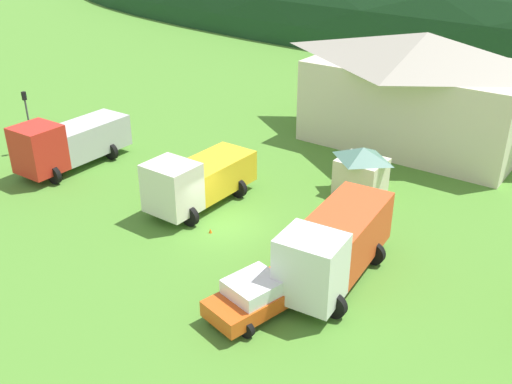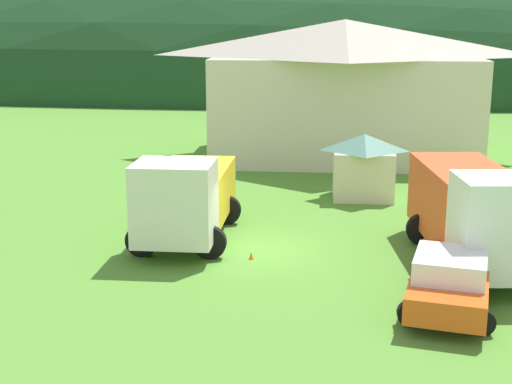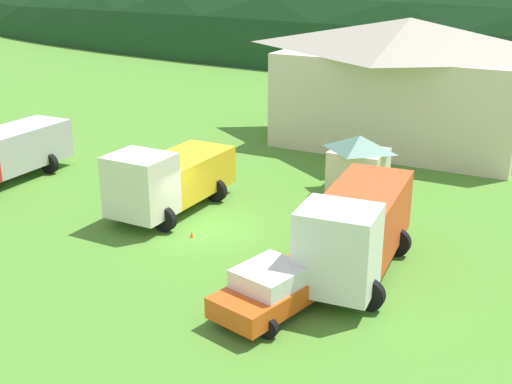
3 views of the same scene
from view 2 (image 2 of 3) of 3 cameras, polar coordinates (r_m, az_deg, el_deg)
The scene contains 9 objects.
ground_plane at distance 24.79m, azimuth 0.52°, elevation -4.58°, with size 200.00×200.00×0.00m, color #4C842D.
forested_hill_backdrop at distance 91.59m, azimuth 3.92°, elevation 8.70°, with size 178.72×60.00×35.86m, color #193D1E.
depot_building at distance 41.25m, azimuth 6.92°, elevation 8.22°, with size 15.27×10.10×7.66m.
play_shed_cream at distance 31.86m, azimuth 8.47°, elevation 2.10°, with size 2.78×2.46×2.85m.
heavy_rig_striped at distance 25.53m, azimuth -5.55°, elevation -0.30°, with size 3.40×6.87×3.21m.
heavy_rig_white at distance 23.81m, azimuth 16.87°, elevation -1.38°, with size 3.73×7.69×3.41m.
service_pickup_orange at distance 20.50m, azimuth 15.09°, elevation -6.56°, with size 3.19×5.57×1.66m.
traffic_cone_near_pickup at distance 23.85m, azimuth -0.37°, elevation -5.33°, with size 0.36×0.36×0.49m, color orange.
traffic_cone_mid_row at distance 28.24m, azimuth -3.63°, elevation -2.33°, with size 0.36×0.36×0.48m, color orange.
Camera 2 is at (1.85, -23.49, 7.72)m, focal length 50.71 mm.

